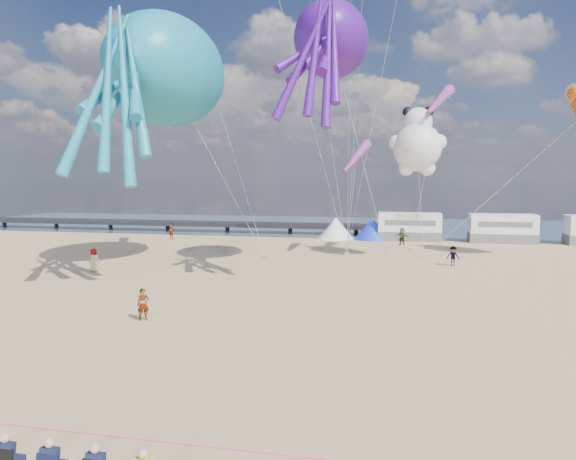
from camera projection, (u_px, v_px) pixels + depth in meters
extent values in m
plane|color=tan|center=(269.00, 375.00, 17.98)|extent=(120.00, 120.00, 0.00)
plane|color=#344864|center=(362.00, 226.00, 71.58)|extent=(120.00, 120.00, 0.00)
cube|color=black|center=(139.00, 222.00, 66.30)|extent=(60.00, 3.00, 0.50)
cube|color=silver|center=(409.00, 227.00, 55.62)|extent=(6.60, 2.50, 3.00)
cube|color=silver|center=(502.00, 228.00, 53.74)|extent=(6.60, 2.50, 3.00)
cone|color=white|center=(336.00, 228.00, 57.24)|extent=(4.00, 4.00, 2.40)
cone|color=#1933CC|center=(372.00, 229.00, 56.45)|extent=(4.00, 4.00, 2.40)
cylinder|color=#F2338C|center=(224.00, 448.00, 13.11)|extent=(34.00, 0.03, 0.03)
imported|color=tan|center=(143.00, 305.00, 24.74)|extent=(0.68, 0.63, 1.56)
imported|color=#7F6659|center=(94.00, 260.00, 37.32)|extent=(0.66, 0.47, 1.72)
imported|color=#7F6659|center=(453.00, 256.00, 39.74)|extent=(0.84, 0.70, 1.56)
imported|color=#7F6659|center=(402.00, 237.00, 51.67)|extent=(1.12, 0.78, 1.77)
imported|color=#7F6659|center=(171.00, 231.00, 56.59)|extent=(1.74, 1.03, 1.79)
cube|color=gray|center=(265.00, 258.00, 43.05)|extent=(0.50, 0.35, 0.22)
cube|color=gray|center=(387.00, 254.00, 45.10)|extent=(0.50, 0.35, 0.22)
cube|color=gray|center=(424.00, 257.00, 43.43)|extent=(0.50, 0.35, 0.22)
cube|color=gray|center=(411.00, 250.00, 47.97)|extent=(0.50, 0.35, 0.22)
cube|color=gray|center=(347.00, 254.00, 45.34)|extent=(0.50, 0.35, 0.22)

